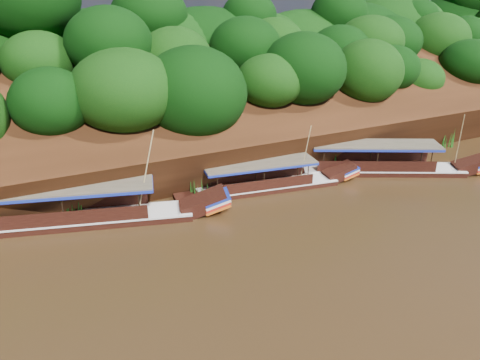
# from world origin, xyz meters

# --- Properties ---
(ground) EXTENTS (160.00, 160.00, 0.00)m
(ground) POSITION_xyz_m (0.00, 0.00, 0.00)
(ground) COLOR black
(ground) RESTS_ON ground
(riverbank) EXTENTS (120.00, 30.06, 19.40)m
(riverbank) POSITION_xyz_m (-0.01, 22.73, 1.89)
(riverbank) COLOR black
(riverbank) RESTS_ON ground
(boat_0) EXTENTS (15.02, 8.99, 5.89)m
(boat_0) POSITION_xyz_m (11.14, 6.43, 0.58)
(boat_0) COLOR black
(boat_0) RESTS_ON ground
(boat_1) EXTENTS (13.18, 3.75, 5.46)m
(boat_1) POSITION_xyz_m (0.72, 7.92, 0.51)
(boat_1) COLOR black
(boat_1) RESTS_ON ground
(boat_2) EXTENTS (17.07, 6.64, 6.69)m
(boat_2) POSITION_xyz_m (-12.86, 8.40, 0.61)
(boat_2) COLOR black
(boat_2) RESTS_ON ground
(reeds) EXTENTS (50.11, 2.61, 2.24)m
(reeds) POSITION_xyz_m (-3.05, 9.44, 0.93)
(reeds) COLOR #206619
(reeds) RESTS_ON ground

